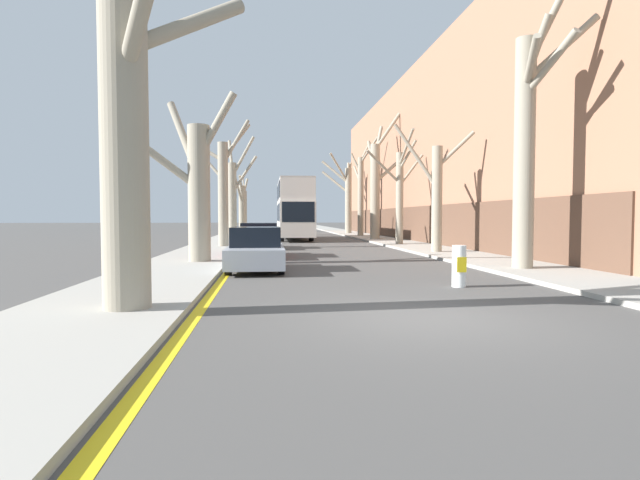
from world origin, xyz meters
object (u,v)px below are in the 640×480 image
(parked_car_0, at_px, (256,250))
(parked_car_1, at_px, (259,241))
(street_tree_left_0, at_px, (128,109))
(parked_car_2, at_px, (261,237))
(street_tree_left_1, at_px, (197,185))
(street_tree_right_3, at_px, (376,184))
(street_tree_left_5, at_px, (244,206))
(street_tree_right_4, at_px, (361,191))
(double_decker_bus, at_px, (294,207))
(street_tree_right_2, at_px, (400,192))
(street_tree_right_5, at_px, (347,195))
(street_tree_left_3, at_px, (233,194))
(street_tree_right_0, at_px, (528,137))
(traffic_bollard, at_px, (459,266))
(street_tree_right_1, at_px, (436,193))
(street_tree_left_2, at_px, (224,188))

(parked_car_0, bearing_deg, parked_car_1, 90.00)
(street_tree_left_0, height_order, parked_car_2, street_tree_left_0)
(street_tree_left_1, relative_size, street_tree_right_3, 0.65)
(street_tree_left_5, height_order, parked_car_2, street_tree_left_5)
(street_tree_right_4, relative_size, parked_car_1, 1.92)
(street_tree_right_4, distance_m, double_decker_bus, 7.89)
(street_tree_right_4, relative_size, double_decker_bus, 0.79)
(street_tree_right_3, bearing_deg, double_decker_bus, 164.49)
(street_tree_right_2, relative_size, street_tree_right_5, 0.82)
(street_tree_left_5, bearing_deg, street_tree_left_1, -89.84)
(street_tree_left_3, xyz_separation_m, parked_car_2, (2.27, -10.75, -2.88))
(parked_car_2, bearing_deg, street_tree_right_5, 69.53)
(street_tree_right_0, distance_m, traffic_bollard, 5.90)
(street_tree_right_2, xyz_separation_m, parked_car_2, (-8.36, -1.64, -2.62))
(street_tree_right_3, bearing_deg, street_tree_right_2, -91.42)
(street_tree_right_5, relative_size, double_decker_bus, 0.75)
(parked_car_0, bearing_deg, traffic_bollard, -40.35)
(street_tree_left_3, xyz_separation_m, street_tree_right_2, (10.64, -9.11, -0.26))
(street_tree_left_0, height_order, street_tree_right_0, street_tree_right_0)
(street_tree_left_1, relative_size, street_tree_right_1, 1.02)
(street_tree_left_1, relative_size, street_tree_right_0, 0.65)
(street_tree_right_1, bearing_deg, street_tree_right_5, 89.75)
(street_tree_left_2, distance_m, parked_car_2, 3.44)
(street_tree_left_2, height_order, street_tree_right_2, street_tree_left_2)
(street_tree_left_0, bearing_deg, street_tree_left_2, 90.03)
(parked_car_2, bearing_deg, traffic_bollard, -72.16)
(street_tree_right_4, xyz_separation_m, parked_car_1, (-8.57, -21.45, -3.34))
(traffic_bollard, bearing_deg, street_tree_right_5, 85.19)
(street_tree_right_4, distance_m, parked_car_0, 28.69)
(street_tree_left_2, height_order, parked_car_2, street_tree_left_2)
(street_tree_left_2, relative_size, street_tree_left_3, 0.93)
(street_tree_left_3, bearing_deg, street_tree_left_1, -89.81)
(street_tree_right_3, bearing_deg, traffic_bollard, -97.72)
(street_tree_left_2, height_order, parked_car_0, street_tree_left_2)
(street_tree_left_2, height_order, street_tree_right_1, street_tree_left_2)
(street_tree_left_3, bearing_deg, parked_car_0, -84.19)
(street_tree_right_5, bearing_deg, street_tree_left_0, -104.18)
(street_tree_right_2, relative_size, traffic_bollard, 6.42)
(double_decker_bus, bearing_deg, street_tree_right_0, -75.54)
(street_tree_left_2, bearing_deg, parked_car_1, -72.31)
(street_tree_left_5, relative_size, street_tree_right_4, 0.78)
(street_tree_left_5, relative_size, street_tree_right_5, 0.82)
(parked_car_2, distance_m, traffic_bollard, 16.79)
(street_tree_left_2, xyz_separation_m, double_decker_bus, (4.46, 10.33, -0.82))
(double_decker_bus, bearing_deg, parked_car_2, -102.56)
(street_tree_left_3, distance_m, parked_car_2, 11.36)
(parked_car_2, bearing_deg, street_tree_right_4, 61.15)
(street_tree_right_2, bearing_deg, double_decker_bus, 122.84)
(street_tree_left_1, distance_m, street_tree_left_3, 19.95)
(street_tree_left_5, bearing_deg, double_decker_bus, -76.28)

